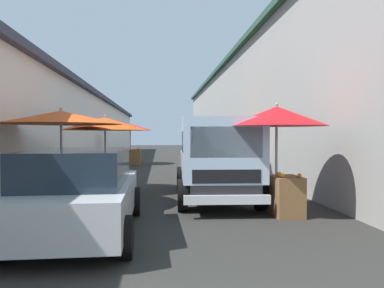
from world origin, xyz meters
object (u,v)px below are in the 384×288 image
object	(u,v)px
hatchback_car	(80,191)
delivery_truck	(218,162)
fruit_stall_near_right	(131,132)
fruit_stall_mid_lane	(64,133)
fruit_stall_far_right	(205,133)
fruit_stall_near_left	(278,130)
vendor_by_crates	(255,159)
fruit_stall_far_left	(105,134)

from	to	relation	value
hatchback_car	delivery_truck	distance (m)	3.63
fruit_stall_near_right	hatchback_car	world-z (taller)	fruit_stall_near_right
hatchback_car	delivery_truck	size ratio (longest dim) A/B	0.79
fruit_stall_mid_lane	hatchback_car	world-z (taller)	fruit_stall_mid_lane
fruit_stall_far_right	fruit_stall_near_left	world-z (taller)	fruit_stall_near_left
fruit_stall_near_left	vendor_by_crates	xyz separation A→B (m)	(4.79, -0.80, -0.93)
fruit_stall_near_right	fruit_stall_near_left	size ratio (longest dim) A/B	1.05
fruit_stall_near_left	fruit_stall_far_right	bearing A→B (deg)	4.91
hatchback_car	delivery_truck	world-z (taller)	delivery_truck
fruit_stall_near_left	vendor_by_crates	size ratio (longest dim) A/B	1.55
fruit_stall_far_left	fruit_stall_near_left	size ratio (longest dim) A/B	1.07
fruit_stall_near_right	vendor_by_crates	world-z (taller)	fruit_stall_near_right
fruit_stall_near_right	fruit_stall_mid_lane	world-z (taller)	fruit_stall_near_right
fruit_stall_far_right	fruit_stall_near_left	bearing A→B (deg)	-175.09
fruit_stall_near_right	vendor_by_crates	bearing A→B (deg)	-150.05
fruit_stall_far_right	vendor_by_crates	bearing A→B (deg)	-150.55
fruit_stall_mid_lane	fruit_stall_near_left	xyz separation A→B (m)	(-1.08, -4.70, 0.06)
fruit_stall_mid_lane	fruit_stall_near_left	distance (m)	4.83
fruit_stall_mid_lane	delivery_truck	xyz separation A→B (m)	(0.10, -3.61, -0.71)
fruit_stall_mid_lane	vendor_by_crates	distance (m)	6.69
fruit_stall_mid_lane	fruit_stall_far_right	bearing A→B (deg)	-33.14
fruit_stall_near_right	vendor_by_crates	size ratio (longest dim) A/B	1.63
hatchback_car	delivery_truck	xyz separation A→B (m)	(2.34, -2.76, 0.30)
fruit_stall_far_right	hatchback_car	xyz separation A→B (m)	(-8.48, 3.22, -1.06)
fruit_stall_far_right	fruit_stall_mid_lane	bearing A→B (deg)	146.86
fruit_stall_far_right	fruit_stall_near_right	distance (m)	7.02
fruit_stall_near_left	vendor_by_crates	world-z (taller)	fruit_stall_near_left
fruit_stall_far_right	delivery_truck	distance (m)	6.20
fruit_stall_far_left	vendor_by_crates	bearing A→B (deg)	-73.33
fruit_stall_far_right	hatchback_car	world-z (taller)	fruit_stall_far_right
vendor_by_crates	fruit_stall_mid_lane	bearing A→B (deg)	123.97
fruit_stall_near_left	hatchback_car	size ratio (longest dim) A/B	0.60
fruit_stall_near_left	vendor_by_crates	bearing A→B (deg)	-9.47
fruit_stall_near_left	vendor_by_crates	distance (m)	4.95
fruit_stall_far_left	hatchback_car	distance (m)	4.59
fruit_stall_far_right	vendor_by_crates	xyz separation A→B (m)	(-2.53, -1.43, -0.92)
fruit_stall_far_right	fruit_stall_mid_lane	size ratio (longest dim) A/B	0.85
fruit_stall_far_left	hatchback_car	size ratio (longest dim) A/B	0.65
fruit_stall_far_right	fruit_stall_far_left	size ratio (longest dim) A/B	0.92
fruit_stall_far_right	fruit_stall_near_left	size ratio (longest dim) A/B	0.99
hatchback_car	fruit_stall_far_right	bearing A→B (deg)	-20.82
fruit_stall_mid_lane	fruit_stall_near_left	size ratio (longest dim) A/B	1.16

